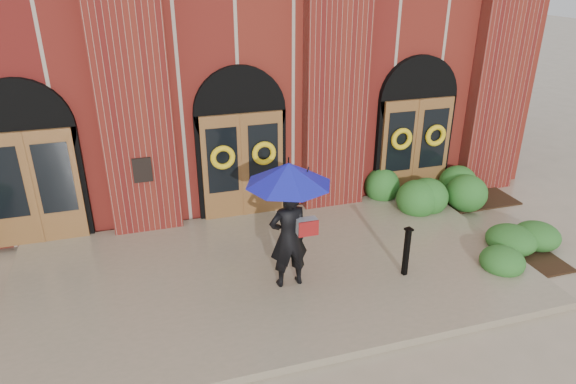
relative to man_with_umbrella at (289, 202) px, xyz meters
name	(u,v)px	position (x,y,z in m)	size (l,w,h in m)	color
ground	(275,280)	(-0.16, 0.40, -1.87)	(90.00, 90.00, 0.00)	tan
landing	(273,272)	(-0.16, 0.55, -1.79)	(10.00, 5.30, 0.15)	gray
church_building	(200,38)	(-0.16, 9.19, 1.63)	(16.20, 12.53, 7.00)	maroon
man_with_umbrella	(289,202)	(0.00, 0.00, 0.00)	(1.61, 1.61, 2.45)	black
metal_post	(407,251)	(2.25, -0.37, -1.19)	(0.16, 0.16, 1.01)	black
hedge_wall_right	(445,186)	(5.04, 2.60, -1.44)	(3.35, 1.34, 0.86)	#265E21
hedge_front_right	(520,249)	(4.94, -0.38, -1.60)	(1.51, 1.29, 0.53)	#265B21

